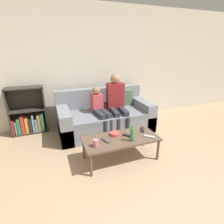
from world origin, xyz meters
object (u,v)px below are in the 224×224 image
Objects in this scene: person_adult at (116,99)px; person_child at (100,109)px; tv_remote_0 at (128,136)px; tv_remote_1 at (106,140)px; coffee_table at (121,140)px; bottle at (132,134)px; snack_bowl at (115,134)px; couch at (105,117)px; tv_remote_3 at (142,130)px; bookshelf at (28,116)px; tv_remote_2 at (150,137)px; cup_near at (96,143)px.

person_adult is 1.24× the size of person_child.
tv_remote_0 is at bearing -97.31° from person_adult.
person_child is 0.99m from tv_remote_0.
tv_remote_1 is (-0.38, -0.02, 0.00)m from tv_remote_0.
tv_remote_0 is at bearing 3.69° from coffee_table.
person_adult is 4.71× the size of bottle.
bottle is (0.18, -0.26, 0.09)m from snack_bowl.
person_child reaches higher than tv_remote_1.
couch is 11.23× the size of tv_remote_3.
bookshelf is 6.34× the size of tv_remote_2.
tv_remote_1 is at bearing 160.48° from bottle.
cup_near reaches higher than coffee_table.
person_adult reaches higher than bottle.
tv_remote_2 is at bearing -67.22° from tv_remote_0.
coffee_table is at bearing -96.22° from couch.
bottle reaches higher than tv_remote_0.
bottle is at bearing 134.74° from tv_remote_2.
bookshelf is 0.83× the size of coffee_table.
tv_remote_2 is at bearing -18.54° from coffee_table.
bookshelf is 2.00m from snack_bowl.
bookshelf reaches higher than coffee_table.
coffee_table is at bearing 116.34° from tv_remote_2.
bottle is at bearing -48.22° from bookshelf.
snack_bowl is (-0.40, -0.91, -0.29)m from person_adult.
snack_bowl is (-0.18, 0.11, 0.01)m from tv_remote_0.
person_adult is at bearing 66.23° from snack_bowl.
bookshelf is 1.88m from person_adult.
bookshelf is at bearing 167.50° from person_adult.
cup_near is 0.61× the size of tv_remote_3.
couch is at bearing 36.26° from person_child.
cup_near is at bearing -119.83° from person_adult.
bookshelf is at bearing 133.05° from snack_bowl.
tv_remote_1 is at bearing -143.36° from tv_remote_3.
cup_near reaches higher than tv_remote_3.
bookshelf is 9.26× the size of cup_near.
tv_remote_2 is 0.89× the size of tv_remote_3.
tv_remote_2 is at bearing -29.08° from tv_remote_1.
tv_remote_0 and tv_remote_1 have the same top height.
couch is at bearing -16.49° from bookshelf.
snack_bowl is at bearing 106.16° from tv_remote_2.
coffee_table is at bearing 143.12° from tv_remote_0.
coffee_table is 4.59× the size of bottle.
person_adult is at bearing 79.19° from bottle.
couch is 1.99× the size of bookshelf.
bottle is (0.12, -0.14, 0.14)m from coffee_table.
tv_remote_0 is 0.91× the size of tv_remote_1.
couch is 0.47m from person_adult.
bottle reaches higher than tv_remote_1.
snack_bowl is (-0.18, -1.00, 0.12)m from couch.
bookshelf is 3.81× the size of bottle.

